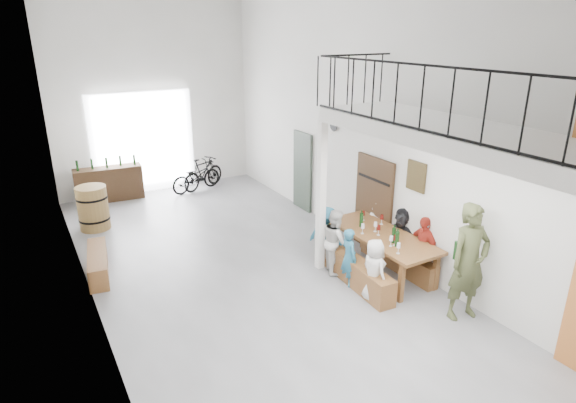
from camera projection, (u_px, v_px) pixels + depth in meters
floor at (250, 273)px, 9.21m from camera, size 12.00×12.00×0.00m
room_walls at (244, 84)px, 7.99m from camera, size 12.00×12.00×12.00m
gateway_portal at (143, 143)px, 13.39m from camera, size 2.80×0.08×2.80m
right_wall_decor at (434, 192)px, 8.35m from camera, size 0.07×8.28×5.07m
balcony at (473, 142)px, 6.57m from camera, size 1.52×5.62×4.00m
tasting_table at (382, 238)px, 9.03m from camera, size 0.98×2.36×0.79m
bench_inner at (354, 270)px, 8.81m from camera, size 0.48×2.13×0.48m
bench_wall at (397, 258)px, 9.31m from camera, size 0.25×1.93×0.44m
tableware at (382, 230)px, 8.84m from camera, size 0.68×1.56×0.35m
side_bench at (98, 263)px, 9.12m from camera, size 0.56×1.57×0.43m
oak_barrel at (93, 208)px, 11.08m from camera, size 0.70×0.70×1.03m
serving_counter at (109, 184)px, 12.97m from camera, size 1.77×0.61×0.92m
counter_bottles at (106, 162)px, 12.76m from camera, size 1.49×0.15×0.28m
guest_left_a at (374, 270)px, 8.15m from camera, size 0.37×0.55×1.12m
guest_left_b at (349, 257)px, 8.64m from camera, size 0.30×0.42×1.10m
guest_left_c at (336, 241)px, 9.10m from camera, size 0.67×0.74×1.25m
guest_left_d at (326, 236)px, 9.41m from camera, size 0.72×0.88×1.19m
guest_right_a at (423, 248)px, 8.83m from camera, size 0.34×0.74×1.23m
guest_right_b at (401, 237)px, 9.33m from camera, size 0.49×1.15×1.20m
guest_right_c at (380, 222)px, 9.99m from camera, size 0.50×0.67×1.26m
host_standing at (469, 262)px, 7.53m from camera, size 0.77×0.56×1.94m
potted_plant at (331, 223)px, 10.96m from camera, size 0.47×0.42×0.45m
bicycle_near at (196, 176)px, 13.74m from camera, size 1.68×0.95×0.83m
bicycle_far at (203, 173)px, 13.90m from camera, size 1.57×1.05×0.92m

